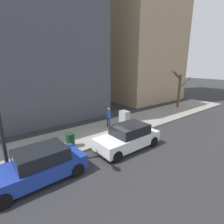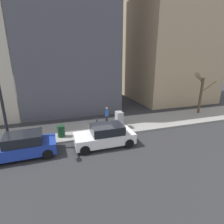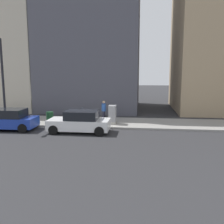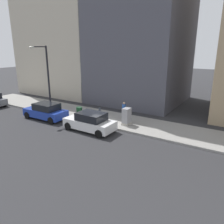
% 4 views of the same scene
% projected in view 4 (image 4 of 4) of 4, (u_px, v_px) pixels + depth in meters
% --- Properties ---
extents(ground_plane, '(120.00, 120.00, 0.00)m').
position_uv_depth(ground_plane, '(99.00, 126.00, 18.75)').
color(ground_plane, '#2B2B2D').
extents(sidewalk, '(4.00, 36.00, 0.15)m').
position_uv_depth(sidewalk, '(111.00, 119.00, 20.34)').
color(sidewalk, gray).
rests_on(sidewalk, ground).
extents(parked_car_white, '(1.92, 4.20, 1.52)m').
position_uv_depth(parked_car_white, '(90.00, 122.00, 17.55)').
color(parked_car_white, white).
rests_on(parked_car_white, ground).
extents(parked_car_blue, '(2.02, 4.25, 1.52)m').
position_uv_depth(parked_car_blue, '(46.00, 111.00, 20.47)').
color(parked_car_blue, '#1E389E').
rests_on(parked_car_blue, ground).
extents(parking_meter, '(0.14, 0.10, 1.35)m').
position_uv_depth(parking_meter, '(100.00, 114.00, 18.92)').
color(parking_meter, slate).
rests_on(parking_meter, sidewalk).
extents(utility_box, '(0.83, 0.61, 1.43)m').
position_uv_depth(utility_box, '(127.00, 117.00, 18.52)').
color(utility_box, '#A8A399').
rests_on(utility_box, sidewalk).
extents(streetlamp, '(1.97, 0.32, 6.50)m').
position_uv_depth(streetlamp, '(46.00, 74.00, 21.13)').
color(streetlamp, black).
rests_on(streetlamp, sidewalk).
extents(trash_bin, '(0.56, 0.56, 0.90)m').
position_uv_depth(trash_bin, '(79.00, 112.00, 20.80)').
color(trash_bin, '#14381E').
rests_on(trash_bin, sidewalk).
extents(pedestrian_near_meter, '(0.40, 0.36, 1.66)m').
position_uv_depth(pedestrian_near_meter, '(124.00, 110.00, 19.71)').
color(pedestrian_near_meter, '#1E1E2D').
rests_on(pedestrian_near_meter, sidewalk).
extents(office_block_center, '(10.37, 10.37, 19.51)m').
position_uv_depth(office_block_center, '(142.00, 18.00, 25.30)').
color(office_block_center, '#4C4C56').
rests_on(office_block_center, ground).
extents(office_tower_right, '(12.35, 12.35, 16.72)m').
position_uv_depth(office_tower_right, '(75.00, 34.00, 32.31)').
color(office_tower_right, '#BCB29E').
rests_on(office_tower_right, ground).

